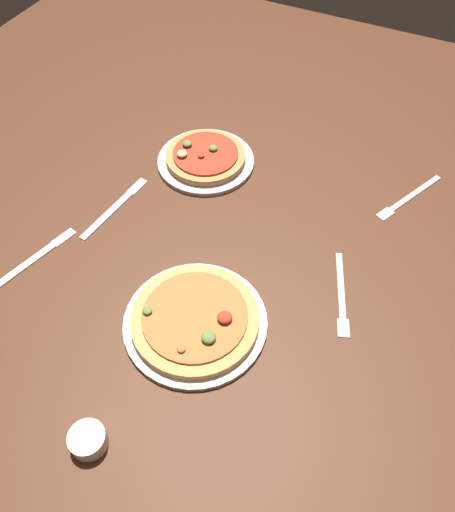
{
  "coord_description": "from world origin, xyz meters",
  "views": [
    {
      "loc": [
        0.31,
        -0.64,
        0.93
      ],
      "look_at": [
        0.0,
        0.0,
        0.02
      ],
      "focal_mm": 35.62,
      "sensor_mm": 36.0,
      "label": 1
    }
  ],
  "objects_px": {
    "fork_left": "(409,197)",
    "knife_spare": "(34,258)",
    "ramekin_sauce": "(88,440)",
    "fork_spare": "(341,295)",
    "pizza_plate_near": "(195,320)",
    "pizza_plate_far": "(206,158)",
    "knife_right": "(115,207)"
  },
  "relations": [
    {
      "from": "fork_left",
      "to": "knife_spare",
      "type": "distance_m",
      "value": 0.93
    },
    {
      "from": "pizza_plate_near",
      "to": "ramekin_sauce",
      "type": "relative_size",
      "value": 4.49
    },
    {
      "from": "pizza_plate_far",
      "to": "knife_right",
      "type": "distance_m",
      "value": 0.28
    },
    {
      "from": "ramekin_sauce",
      "to": "knife_spare",
      "type": "height_order",
      "value": "ramekin_sauce"
    },
    {
      "from": "pizza_plate_far",
      "to": "knife_right",
      "type": "xyz_separation_m",
      "value": [
        -0.13,
        -0.25,
        -0.01
      ]
    },
    {
      "from": "pizza_plate_near",
      "to": "fork_left",
      "type": "relative_size",
      "value": 1.37
    },
    {
      "from": "ramekin_sauce",
      "to": "knife_spare",
      "type": "distance_m",
      "value": 0.47
    },
    {
      "from": "pizza_plate_far",
      "to": "fork_spare",
      "type": "distance_m",
      "value": 0.53
    },
    {
      "from": "pizza_plate_far",
      "to": "knife_right",
      "type": "bearing_deg",
      "value": -117.29
    },
    {
      "from": "fork_spare",
      "to": "knife_right",
      "type": "bearing_deg",
      "value": 179.39
    },
    {
      "from": "fork_left",
      "to": "fork_spare",
      "type": "distance_m",
      "value": 0.37
    },
    {
      "from": "fork_left",
      "to": "knife_spare",
      "type": "bearing_deg",
      "value": -141.94
    },
    {
      "from": "fork_spare",
      "to": "knife_spare",
      "type": "relative_size",
      "value": 0.92
    },
    {
      "from": "fork_left",
      "to": "ramekin_sauce",
      "type": "bearing_deg",
      "value": -113.16
    },
    {
      "from": "knife_spare",
      "to": "fork_spare",
      "type": "bearing_deg",
      "value": 17.61
    },
    {
      "from": "fork_left",
      "to": "knife_spare",
      "type": "xyz_separation_m",
      "value": [
        -0.73,
        -0.57,
        0.0
      ]
    },
    {
      "from": "ramekin_sauce",
      "to": "fork_left",
      "type": "distance_m",
      "value": 0.94
    },
    {
      "from": "fork_spare",
      "to": "ramekin_sauce",
      "type": "bearing_deg",
      "value": -121.45
    },
    {
      "from": "ramekin_sauce",
      "to": "knife_right",
      "type": "relative_size",
      "value": 0.28
    },
    {
      "from": "knife_right",
      "to": "fork_spare",
      "type": "xyz_separation_m",
      "value": [
        0.59,
        -0.01,
        0.0
      ]
    },
    {
      "from": "fork_spare",
      "to": "knife_spare",
      "type": "bearing_deg",
      "value": -162.39
    },
    {
      "from": "fork_spare",
      "to": "knife_spare",
      "type": "height_order",
      "value": "same"
    },
    {
      "from": "knife_right",
      "to": "knife_spare",
      "type": "distance_m",
      "value": 0.23
    },
    {
      "from": "pizza_plate_near",
      "to": "fork_spare",
      "type": "height_order",
      "value": "pizza_plate_near"
    },
    {
      "from": "ramekin_sauce",
      "to": "fork_spare",
      "type": "bearing_deg",
      "value": 58.55
    },
    {
      "from": "ramekin_sauce",
      "to": "fork_left",
      "type": "xyz_separation_m",
      "value": [
        0.37,
        0.86,
        -0.02
      ]
    },
    {
      "from": "pizza_plate_near",
      "to": "fork_left",
      "type": "xyz_separation_m",
      "value": [
        0.31,
        0.56,
        -0.01
      ]
    },
    {
      "from": "fork_left",
      "to": "fork_spare",
      "type": "xyz_separation_m",
      "value": [
        -0.06,
        -0.36,
        0.0
      ]
    },
    {
      "from": "fork_left",
      "to": "knife_spare",
      "type": "relative_size",
      "value": 0.95
    },
    {
      "from": "fork_left",
      "to": "fork_spare",
      "type": "relative_size",
      "value": 1.03
    },
    {
      "from": "pizza_plate_near",
      "to": "fork_left",
      "type": "distance_m",
      "value": 0.65
    },
    {
      "from": "ramekin_sauce",
      "to": "knife_spare",
      "type": "xyz_separation_m",
      "value": [
        -0.36,
        0.29,
        -0.02
      ]
    }
  ]
}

